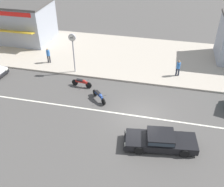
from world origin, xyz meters
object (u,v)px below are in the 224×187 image
Objects in this scene: sedan_black_1 at (160,140)px; motorcycle_0 at (99,96)px; motorcycle_1 at (82,82)px; shopfront_corner_warung at (20,21)px; pedestrian_near_clock at (48,54)px; street_clock at (73,44)px; pedestrian_mid_kerb at (178,67)px.

motorcycle_0 is at bearing 142.02° from sedan_black_1.
shopfront_corner_warung is (-9.98, 8.19, 1.91)m from motorcycle_1.
motorcycle_0 is at bearing -36.87° from pedestrian_near_clock.
motorcycle_0 is 5.64m from street_clock.
motorcycle_1 is at bearing 141.12° from motorcycle_0.
motorcycle_1 is (-1.99, 1.61, -0.00)m from motorcycle_0.
motorcycle_0 is (-5.19, 4.06, -0.11)m from sedan_black_1.
pedestrian_near_clock reaches higher than sedan_black_1.
sedan_black_1 is at bearing -42.33° from street_clock.
street_clock is at bearing 137.67° from sedan_black_1.
shopfront_corner_warung is at bearing 140.61° from motorcycle_1.
motorcycle_0 is at bearing -39.30° from shopfront_corner_warung.
pedestrian_near_clock reaches higher than motorcycle_1.
shopfront_corner_warung is at bearing 140.70° from motorcycle_0.
motorcycle_0 is 0.96× the size of pedestrian_near_clock.
motorcycle_0 is at bearing -38.88° from motorcycle_1.
pedestrian_near_clock reaches higher than pedestrian_mid_kerb.
motorcycle_0 and motorcycle_1 have the same top height.
pedestrian_near_clock is at bearing -42.01° from shopfront_corner_warung.
pedestrian_near_clock is at bearing 143.13° from motorcycle_0.
shopfront_corner_warung reaches higher than motorcycle_0.
shopfront_corner_warung is at bearing 144.86° from street_clock.
pedestrian_mid_kerb is (8.09, 3.52, 0.62)m from motorcycle_1.
street_clock is at bearing 131.97° from motorcycle_0.
motorcycle_0 is at bearing -48.03° from street_clock.
shopfront_corner_warung is (-11.97, 9.80, 1.91)m from motorcycle_0.
sedan_black_1 is at bearing -37.37° from pedestrian_near_clock.
motorcycle_0 is 8.17m from pedestrian_near_clock.
sedan_black_1 is 9.15m from motorcycle_1.
street_clock reaches higher than sedan_black_1.
shopfront_corner_warung is (-18.06, 4.67, 1.29)m from pedestrian_mid_kerb.
pedestrian_near_clock is (-11.71, 8.95, 0.51)m from sedan_black_1.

